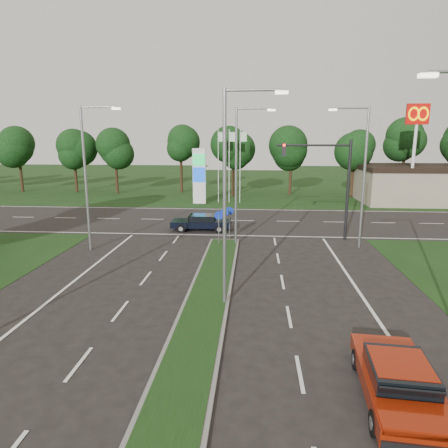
{
  "coord_description": "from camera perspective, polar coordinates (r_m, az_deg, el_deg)",
  "views": [
    {
      "loc": [
        2.02,
        -10.15,
        7.1
      ],
      "look_at": [
        0.29,
        12.42,
        2.2
      ],
      "focal_mm": 32.0,
      "sensor_mm": 36.0,
      "label": 1
    }
  ],
  "objects": [
    {
      "name": "commercial_building",
      "position": [
        50.55,
        27.76,
        5.02
      ],
      "size": [
        16.0,
        9.0,
        4.0
      ],
      "primitive_type": "cube",
      "color": "gray",
      "rests_on": "ground"
    },
    {
      "name": "streetlight_left_far",
      "position": [
        26.34,
        -18.84,
        7.17
      ],
      "size": [
        2.53,
        0.22,
        9.0
      ],
      "color": "gray",
      "rests_on": "ground"
    },
    {
      "name": "red_sedan",
      "position": [
        12.56,
        23.62,
        -19.72
      ],
      "size": [
        2.23,
        4.66,
        1.24
      ],
      "rotation": [
        0.0,
        0.0,
        -0.09
      ],
      "color": "maroon",
      "rests_on": "ground"
    },
    {
      "name": "ground",
      "position": [
        12.55,
        -6.1,
        -22.31
      ],
      "size": [
        160.0,
        160.0,
        0.0
      ],
      "primitive_type": "plane",
      "color": "black",
      "rests_on": "ground"
    },
    {
      "name": "treeline_far",
      "position": [
        50.12,
        2.24,
        11.9
      ],
      "size": [
        6.0,
        6.0,
        9.9
      ],
      "color": "black",
      "rests_on": "ground"
    },
    {
      "name": "verge_far",
      "position": [
        65.57,
        2.61,
        5.98
      ],
      "size": [
        160.0,
        50.0,
        0.02
      ],
      "primitive_type": "cube",
      "color": "black",
      "rests_on": "ground"
    },
    {
      "name": "streetlight_right_far",
      "position": [
        27.09,
        19.03,
        7.27
      ],
      "size": [
        2.53,
        0.22,
        9.0
      ],
      "rotation": [
        0.0,
        0.0,
        3.14
      ],
      "color": "gray",
      "rests_on": "ground"
    },
    {
      "name": "median_signs",
      "position": [
        27.17,
        0.04,
        0.78
      ],
      "size": [
        1.16,
        1.76,
        2.38
      ],
      "color": "gray",
      "rests_on": "ground"
    },
    {
      "name": "streetlight_median_far",
      "position": [
        26.25,
        2.17,
        7.79
      ],
      "size": [
        2.53,
        0.22,
        9.0
      ],
      "color": "gray",
      "rests_on": "ground"
    },
    {
      "name": "navy_sedan",
      "position": [
        31.1,
        -3.22,
        0.27
      ],
      "size": [
        4.59,
        1.96,
        1.26
      ],
      "rotation": [
        0.0,
        0.0,
        1.58
      ],
      "color": "black",
      "rests_on": "ground"
    },
    {
      "name": "traffic_signal",
      "position": [
        28.73,
        14.85,
        6.92
      ],
      "size": [
        5.1,
        0.42,
        7.0
      ],
      "color": "black",
      "rests_on": "ground"
    },
    {
      "name": "gas_pylon",
      "position": [
        43.76,
        -3.28,
        7.08
      ],
      "size": [
        5.8,
        1.26,
        8.0
      ],
      "color": "silver",
      "rests_on": "ground"
    },
    {
      "name": "cross_road",
      "position": [
        34.94,
        0.99,
        0.49
      ],
      "size": [
        160.0,
        12.0,
        0.02
      ],
      "primitive_type": "cube",
      "color": "black",
      "rests_on": "ground"
    },
    {
      "name": "median_kerb",
      "position": [
        15.94,
        -3.44,
        -14.03
      ],
      "size": [
        2.0,
        26.0,
        0.12
      ],
      "primitive_type": "cube",
      "color": "slate",
      "rests_on": "ground"
    },
    {
      "name": "mcdonalds_sign",
      "position": [
        45.06,
        25.78,
        12.16
      ],
      "size": [
        2.2,
        0.47,
        10.4
      ],
      "color": "silver",
      "rests_on": "ground"
    },
    {
      "name": "streetlight_median_near",
      "position": [
        16.31,
        0.78,
        5.09
      ],
      "size": [
        2.53,
        0.22,
        9.0
      ],
      "color": "gray",
      "rests_on": "ground"
    }
  ]
}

